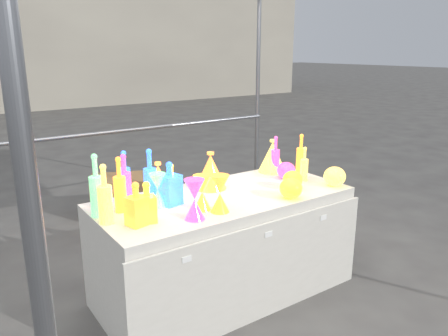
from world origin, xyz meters
TOP-DOWN VIEW (x-y plane):
  - ground at (0.00, 0.00)m, footprint 80.00×80.00m
  - display_table at (0.00, -0.01)m, footprint 1.84×0.83m
  - background_building at (4.00, 14.00)m, footprint 14.00×6.00m
  - cardboard_box_closed at (-0.04, 1.88)m, footprint 0.72×0.63m
  - cardboard_box_flat at (1.02, 1.99)m, footprint 0.76×0.55m
  - bottle_1 at (-0.58, 0.35)m, footprint 0.09×0.09m
  - bottle_2 at (-0.71, 0.12)m, footprint 0.09×0.09m
  - bottle_3 at (-0.63, 0.23)m, footprint 0.09×0.09m
  - bottle_4 at (-0.85, -0.02)m, footprint 0.10×0.10m
  - bottle_5 at (-0.85, 0.13)m, footprint 0.11×0.11m
  - bottle_6 at (-0.37, 0.07)m, footprint 0.09×0.09m
  - bottle_7 at (-0.47, 0.18)m, footprint 0.11×0.11m
  - decanter_0 at (-0.64, -0.14)m, footprint 0.12×0.12m
  - decanter_1 at (-0.71, -0.15)m, footprint 0.13×0.13m
  - decanter_2 at (-0.39, 0.06)m, footprint 0.15×0.15m
  - hourglass_0 at (-0.20, -0.24)m, footprint 0.14×0.14m
  - hourglass_1 at (-0.39, -0.26)m, footprint 0.16×0.16m
  - hourglass_2 at (-0.25, -0.12)m, footprint 0.13×0.13m
  - hourglass_3 at (-0.47, 0.07)m, footprint 0.13×0.13m
  - hourglass_4 at (-0.27, -0.15)m, footprint 0.15×0.15m
  - globe_0 at (0.35, -0.30)m, footprint 0.16×0.16m
  - globe_1 at (0.81, -0.29)m, footprint 0.20×0.20m
  - globe_2 at (0.50, -0.15)m, footprint 0.16×0.16m
  - globe_3 at (0.64, 0.06)m, footprint 0.16×0.16m
  - lampshade_0 at (-0.38, 0.25)m, footprint 0.22×0.22m
  - lampshade_1 at (0.02, 0.19)m, footprint 0.27×0.27m
  - lampshade_3 at (0.68, 0.28)m, footprint 0.24×0.24m
  - bottle_9 at (0.86, 0.13)m, footprint 0.08×0.08m
  - bottle_10 at (0.67, 0.23)m, footprint 0.09×0.09m
  - bottle_11 at (0.72, -0.05)m, footprint 0.07×0.07m

SIDE VIEW (x-z plane):
  - ground at x=0.00m, z-range 0.00..0.00m
  - cardboard_box_flat at x=1.02m, z-range 0.00..0.06m
  - cardboard_box_closed at x=-0.04m, z-range 0.00..0.43m
  - display_table at x=0.00m, z-range 0.00..0.75m
  - globe_3 at x=0.64m, z-range 0.75..0.87m
  - globe_2 at x=0.50m, z-range 0.75..0.87m
  - globe_0 at x=0.35m, z-range 0.75..0.88m
  - globe_1 at x=0.81m, z-range 0.75..0.88m
  - hourglass_2 at x=-0.25m, z-range 0.75..0.95m
  - hourglass_3 at x=-0.47m, z-range 0.75..0.97m
  - hourglass_4 at x=-0.27m, z-range 0.75..0.98m
  - hourglass_0 at x=-0.20m, z-range 0.75..0.99m
  - lampshade_0 at x=-0.38m, z-range 0.75..0.99m
  - hourglass_1 at x=-0.39m, z-range 0.75..1.00m
  - decanter_0 at x=-0.64m, z-range 0.75..1.00m
  - decanter_1 at x=-0.71m, z-range 0.75..1.01m
  - bottle_11 at x=0.72m, z-range 0.75..1.02m
  - lampshade_3 at x=0.68m, z-range 0.75..1.02m
  - bottle_6 at x=-0.37m, z-range 0.75..1.02m
  - lampshade_1 at x=0.02m, z-range 0.75..1.02m
  - decanter_2 at x=-0.39m, z-range 0.75..1.04m
  - bottle_10 at x=0.67m, z-range 0.75..1.06m
  - bottle_9 at x=0.86m, z-range 0.75..1.07m
  - bottle_1 at x=-0.58m, z-range 0.75..1.08m
  - bottle_3 at x=-0.63m, z-range 0.75..1.09m
  - bottle_2 at x=-0.71m, z-range 0.75..1.11m
  - bottle_4 at x=-0.85m, z-range 0.75..1.11m
  - bottle_7 at x=-0.47m, z-range 0.75..1.11m
  - bottle_5 at x=-0.85m, z-range 0.75..1.14m
  - background_building at x=4.00m, z-range 0.00..6.00m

